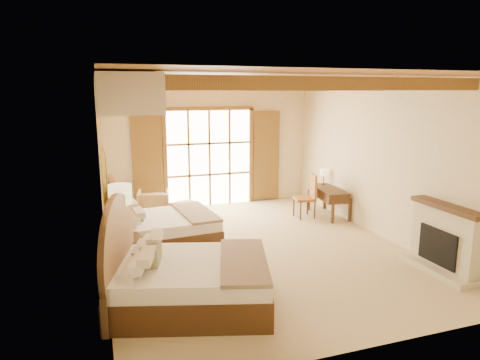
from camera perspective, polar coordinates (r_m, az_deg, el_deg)
name	(u,v)px	position (r m, az deg, el deg)	size (l,w,h in m)	color
floor	(255,248)	(8.38, 2.04, -9.10)	(7.00, 7.00, 0.00)	beige
wall_back	(209,145)	(11.26, -4.19, 4.66)	(5.50, 5.50, 0.00)	beige
wall_left	(101,176)	(7.45, -18.08, 0.50)	(7.00, 7.00, 0.00)	beige
wall_right	(381,160)	(9.27, 18.25, 2.60)	(7.00, 7.00, 0.00)	beige
ceiling	(257,79)	(7.83, 2.22, 13.35)	(7.00, 7.00, 0.00)	#B87C34
ceiling_beams	(256,86)	(7.83, 2.21, 12.48)	(5.39, 4.60, 0.18)	olive
french_doors	(210,159)	(11.25, -4.09, 2.86)	(3.95, 0.08, 2.60)	white
fireplace	(444,242)	(7.95, 25.50, -7.52)	(0.46, 1.40, 1.16)	beige
painting	(104,175)	(6.69, -17.66, 0.61)	(0.06, 0.95, 0.75)	#E4D050
canopy_valance	(127,94)	(5.34, -14.86, 11.08)	(0.70, 1.40, 0.45)	#F1E4C2
bed_near	(181,278)	(6.15, -7.91, -12.87)	(2.57, 2.15, 1.41)	#4E3019
bed_far	(155,227)	(8.49, -11.23, -6.19)	(2.12, 1.67, 1.31)	#4E3019
nightstand	(126,258)	(7.27, -15.02, -10.04)	(0.55, 0.55, 0.66)	#4E3019
floor_lamp	(120,201)	(6.57, -15.66, -2.70)	(0.35, 0.35, 1.63)	#3A2818
armchair	(154,204)	(10.44, -11.44, -3.16)	(0.72, 0.74, 0.67)	tan
ottoman	(186,212)	(10.12, -7.25, -4.24)	(0.58, 0.58, 0.42)	#A07B4E
desk	(328,201)	(10.62, 11.72, -2.77)	(0.70, 1.32, 0.68)	#4E3019
desk_chair	(305,204)	(10.39, 8.70, -3.19)	(0.55, 0.55, 1.05)	#9E662F
desk_lamp	(324,173)	(10.93, 11.12, 0.94)	(0.19, 0.19, 0.39)	#3A2818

